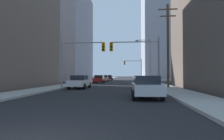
{
  "coord_description": "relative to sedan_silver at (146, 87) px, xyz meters",
  "views": [
    {
      "loc": [
        2.26,
        -3.8,
        1.57
      ],
      "look_at": [
        0.0,
        22.57,
        2.24
      ],
      "focal_mm": 31.12,
      "sensor_mm": 36.0,
      "label": 1
    }
  ],
  "objects": [
    {
      "name": "sidewalk_right",
      "position": [
        3.1,
        40.53,
        -0.7
      ],
      "size": [
        2.86,
        160.0,
        0.15
      ],
      "primitive_type": "cube",
      "color": "#9E9E99",
      "rests_on": "ground"
    },
    {
      "name": "building_left_mid_office",
      "position": [
        -21.66,
        37.88,
        11.43
      ],
      "size": [
        18.09,
        20.59,
        24.4
      ],
      "primitive_type": "cube",
      "color": "#93939E",
      "rests_on": "ground"
    },
    {
      "name": "sidewalk_left",
      "position": [
        -9.97,
        40.53,
        -0.7
      ],
      "size": [
        2.86,
        160.0,
        0.15
      ],
      "primitive_type": "cube",
      "color": "#9E9E99",
      "rests_on": "ground"
    },
    {
      "name": "traffic_signal_near_left",
      "position": [
        -6.83,
        9.3,
        3.34
      ],
      "size": [
        5.3,
        0.44,
        6.0
      ],
      "color": "gray",
      "rests_on": "ground"
    },
    {
      "name": "traffic_signal_far_right",
      "position": [
        0.17,
        39.86,
        3.32
      ],
      "size": [
        4.84,
        0.44,
        6.0
      ],
      "color": "gray",
      "rests_on": "ground"
    },
    {
      "name": "utility_pole_right",
      "position": [
        3.39,
        9.62,
        4.42
      ],
      "size": [
        2.2,
        0.28,
        9.83
      ],
      "color": "brown",
      "rests_on": "ground"
    },
    {
      "name": "sedan_beige",
      "position": [
        -6.85,
        31.47,
        0.0
      ],
      "size": [
        1.95,
        4.26,
        1.52
      ],
      "color": "#C6B793",
      "rests_on": "ground"
    },
    {
      "name": "sedan_silver",
      "position": [
        0.0,
        0.0,
        0.0
      ],
      "size": [
        1.95,
        4.26,
        1.52
      ],
      "color": "#B7BABF",
      "rests_on": "ground"
    },
    {
      "name": "building_right_far_highrise",
      "position": [
        15.12,
        78.0,
        31.64
      ],
      "size": [
        19.3,
        24.63,
        64.83
      ],
      "primitive_type": "cube",
      "color": "#93939E",
      "rests_on": "ground"
    },
    {
      "name": "sedan_maroon",
      "position": [
        -6.81,
        42.59,
        0.0
      ],
      "size": [
        1.95,
        4.25,
        1.52
      ],
      "color": "maroon",
      "rests_on": "ground"
    },
    {
      "name": "traffic_signal_near_right",
      "position": [
        -0.25,
        9.3,
        3.36
      ],
      "size": [
        5.75,
        0.44,
        6.0
      ],
      "color": "gray",
      "rests_on": "ground"
    },
    {
      "name": "sedan_white",
      "position": [
        -6.78,
        8.65,
        0.0
      ],
      "size": [
        1.95,
        4.25,
        1.52
      ],
      "color": "white",
      "rests_on": "ground"
    },
    {
      "name": "sedan_red",
      "position": [
        -6.82,
        23.96,
        0.0
      ],
      "size": [
        1.95,
        4.26,
        1.52
      ],
      "color": "maroon",
      "rests_on": "ground"
    },
    {
      "name": "street_lamp_right",
      "position": [
        1.96,
        18.83,
        3.79
      ],
      "size": [
        2.56,
        0.32,
        7.5
      ],
      "color": "gray",
      "rests_on": "ground"
    }
  ]
}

